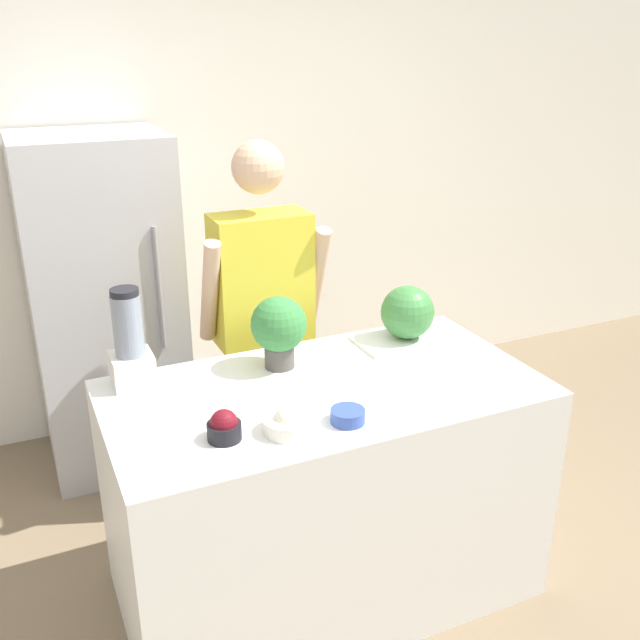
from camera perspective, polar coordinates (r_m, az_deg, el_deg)
wall_back at (r=4.08m, az=-10.16°, el=9.87°), size 8.00×0.06×2.60m
counter_island at (r=2.87m, az=0.36°, el=-13.54°), size 1.60×0.84×0.92m
refrigerator at (r=3.75m, az=-16.79°, el=1.06°), size 0.70×0.67×1.71m
person at (r=3.24m, az=-4.56°, el=-0.63°), size 0.57×0.27×1.72m
cutting_board at (r=3.04m, az=6.88°, el=-1.52°), size 0.43×0.24×0.01m
watermelon at (r=3.00m, az=7.01°, el=0.62°), size 0.23×0.23×0.23m
bowl_cherries at (r=2.31m, az=-7.68°, el=-8.49°), size 0.11×0.11×0.10m
bowl_cream at (r=2.34m, az=-2.64°, el=-8.21°), size 0.16×0.16×0.09m
bowl_small_blue at (r=2.40m, az=2.23°, el=-7.67°), size 0.12×0.12×0.05m
blender at (r=2.68m, az=-14.96°, el=-1.99°), size 0.15×0.15×0.37m
potted_plant at (r=2.73m, az=-3.31°, el=-0.61°), size 0.22×0.22×0.29m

